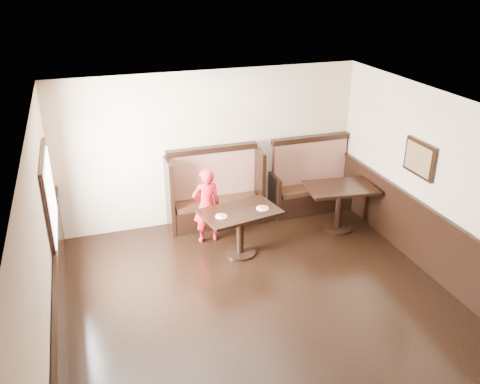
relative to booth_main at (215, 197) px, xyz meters
name	(u,v)px	position (x,y,z in m)	size (l,w,h in m)	color
ground	(283,333)	(0.00, -3.30, -0.53)	(7.00, 7.00, 0.00)	black
room_shell	(255,283)	(-0.30, -3.01, 0.14)	(7.00, 7.00, 7.00)	beige
booth_main	(215,197)	(0.00, 0.00, 0.00)	(1.75, 0.72, 1.45)	black
booth_neighbor	(311,186)	(1.95, 0.00, -0.05)	(1.65, 0.72, 1.45)	black
table_main	(240,221)	(0.10, -1.20, 0.08)	(1.36, 0.99, 0.79)	black
table_neighbor	(340,197)	(2.07, -0.92, 0.10)	(1.29, 0.93, 0.83)	black
child	(207,206)	(-0.31, -0.62, 0.15)	(0.49, 0.32, 1.35)	red
pizza_plate_left	(221,216)	(-0.25, -1.31, 0.28)	(0.19, 0.19, 0.04)	white
pizza_plate_right	(262,208)	(0.47, -1.24, 0.28)	(0.21, 0.21, 0.04)	white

